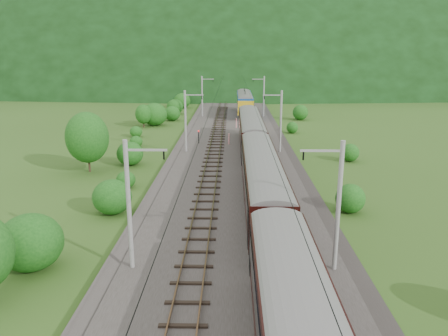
{
  "coord_description": "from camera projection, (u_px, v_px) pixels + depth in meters",
  "views": [
    {
      "loc": [
        -0.06,
        -24.3,
        13.22
      ],
      "look_at": [
        -0.83,
        15.01,
        2.6
      ],
      "focal_mm": 35.0,
      "sensor_mm": 36.0,
      "label": 1
    }
  ],
  "objects": [
    {
      "name": "ground",
      "position": [
        233.0,
        272.0,
        26.9
      ],
      "size": [
        600.0,
        600.0,
        0.0
      ],
      "primitive_type": "plane",
      "color": "#2D4B17",
      "rests_on": "ground"
    },
    {
      "name": "hazard_post_far",
      "position": [
        236.0,
        123.0,
        75.2
      ],
      "size": [
        0.17,
        0.17,
        1.63
      ],
      "primitive_type": "cylinder",
      "color": "red",
      "rests_on": "railbed"
    },
    {
      "name": "mountain_ridge",
      "position": [
        69.0,
        69.0,
        318.75
      ],
      "size": [
        336.0,
        280.0,
        132.0
      ],
      "primitive_type": "ellipsoid",
      "color": "black",
      "rests_on": "ground"
    },
    {
      "name": "track_right",
      "position": [
        262.0,
        210.0,
        36.41
      ],
      "size": [
        2.4,
        220.0,
        0.27
      ],
      "color": "brown",
      "rests_on": "railbed"
    },
    {
      "name": "mountain_main",
      "position": [
        233.0,
        72.0,
        277.86
      ],
      "size": [
        504.0,
        360.0,
        244.0
      ],
      "primitive_type": "ellipsoid",
      "color": "black",
      "rests_on": "ground"
    },
    {
      "name": "track_left",
      "position": [
        204.0,
        209.0,
        36.5
      ],
      "size": [
        2.4,
        220.0,
        0.27
      ],
      "color": "brown",
      "rests_on": "railbed"
    },
    {
      "name": "hazard_post_near",
      "position": [
        229.0,
        139.0,
        61.89
      ],
      "size": [
        0.17,
        0.17,
        1.57
      ],
      "primitive_type": "cylinder",
      "color": "red",
      "rests_on": "railbed"
    },
    {
      "name": "vegetation_right",
      "position": [
        398.0,
        208.0,
        34.2
      ],
      "size": [
        7.33,
        104.95,
        2.89
      ],
      "color": "#164B14",
      "rests_on": "ground"
    },
    {
      "name": "train",
      "position": [
        262.0,
        171.0,
        36.18
      ],
      "size": [
        3.03,
        122.67,
        5.27
      ],
      "color": "black",
      "rests_on": "ground"
    },
    {
      "name": "railbed",
      "position": [
        233.0,
        212.0,
        36.51
      ],
      "size": [
        14.0,
        220.0,
        0.3
      ],
      "primitive_type": "cube",
      "color": "#38332D",
      "rests_on": "ground"
    },
    {
      "name": "vegetation_left",
      "position": [
        109.0,
        158.0,
        46.51
      ],
      "size": [
        10.36,
        148.53,
        6.77
      ],
      "color": "#164B14",
      "rests_on": "ground"
    },
    {
      "name": "catenary_right",
      "position": [
        280.0,
        120.0,
        56.5
      ],
      "size": [
        2.54,
        192.28,
        8.0
      ],
      "color": "gray",
      "rests_on": "railbed"
    },
    {
      "name": "overhead_wires",
      "position": [
        233.0,
        130.0,
        34.7
      ],
      "size": [
        4.83,
        198.0,
        0.03
      ],
      "color": "black",
      "rests_on": "ground"
    },
    {
      "name": "catenary_left",
      "position": [
        186.0,
        120.0,
        56.73
      ],
      "size": [
        2.54,
        192.28,
        8.0
      ],
      "color": "gray",
      "rests_on": "railbed"
    },
    {
      "name": "signal",
      "position": [
        199.0,
        136.0,
        62.49
      ],
      "size": [
        0.21,
        0.21,
        1.88
      ],
      "color": "black",
      "rests_on": "railbed"
    }
  ]
}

